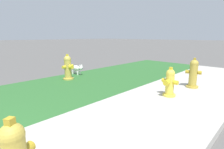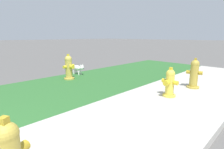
{
  "view_description": "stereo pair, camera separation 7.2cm",
  "coord_description": "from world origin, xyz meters",
  "px_view_note": "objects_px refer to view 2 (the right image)",
  "views": [
    {
      "loc": [
        0.87,
        -1.52,
        1.28
      ],
      "look_at": [
        3.74,
        1.24,
        0.4
      ],
      "focal_mm": 28.0,
      "sensor_mm": 36.0,
      "label": 1
    },
    {
      "loc": [
        0.92,
        -1.57,
        1.28
      ],
      "look_at": [
        3.74,
        1.24,
        0.4
      ],
      "focal_mm": 28.0,
      "sensor_mm": 36.0,
      "label": 2
    }
  ],
  "objects_px": {
    "fire_hydrant_at_driveway": "(69,67)",
    "small_white_dog": "(78,68)",
    "fire_hydrant_near_corner": "(194,74)",
    "fire_hydrant_mid_block": "(170,83)"
  },
  "relations": [
    {
      "from": "fire_hydrant_at_driveway",
      "to": "small_white_dog",
      "type": "distance_m",
      "value": 0.71
    },
    {
      "from": "fire_hydrant_near_corner",
      "to": "small_white_dog",
      "type": "relative_size",
      "value": 1.39
    },
    {
      "from": "fire_hydrant_mid_block",
      "to": "small_white_dog",
      "type": "relative_size",
      "value": 1.17
    },
    {
      "from": "fire_hydrant_at_driveway",
      "to": "fire_hydrant_mid_block",
      "type": "xyz_separation_m",
      "value": [
        0.67,
        -2.88,
        -0.06
      ]
    },
    {
      "from": "fire_hydrant_mid_block",
      "to": "small_white_dog",
      "type": "xyz_separation_m",
      "value": [
        -0.09,
        3.27,
        -0.09
      ]
    },
    {
      "from": "fire_hydrant_at_driveway",
      "to": "fire_hydrant_mid_block",
      "type": "bearing_deg",
      "value": 94.58
    },
    {
      "from": "fire_hydrant_near_corner",
      "to": "fire_hydrant_at_driveway",
      "type": "xyz_separation_m",
      "value": [
        -1.7,
        3.0,
        -0.0
      ]
    },
    {
      "from": "fire_hydrant_mid_block",
      "to": "small_white_dog",
      "type": "distance_m",
      "value": 3.27
    },
    {
      "from": "fire_hydrant_near_corner",
      "to": "small_white_dog",
      "type": "height_order",
      "value": "fire_hydrant_near_corner"
    },
    {
      "from": "small_white_dog",
      "to": "fire_hydrant_mid_block",
      "type": "bearing_deg",
      "value": -5.19
    }
  ]
}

